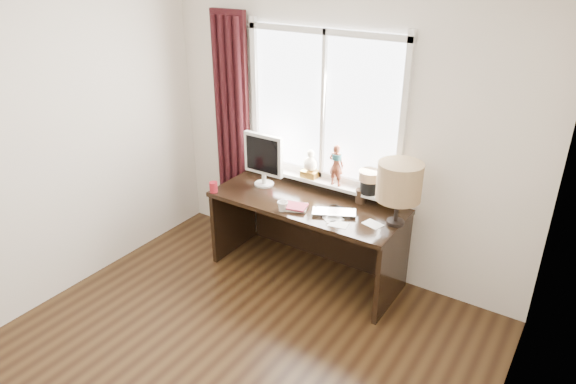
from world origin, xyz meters
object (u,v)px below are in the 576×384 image
Objects in this scene: monitor at (263,157)px; red_cup at (214,187)px; laptop at (334,213)px; desk at (312,221)px; mug at (283,206)px; table_lamp at (399,182)px.

red_cup is at bearing -127.60° from monitor.
desk is (-0.32, 0.18, -0.26)m from laptop.
mug is 0.72m from red_cup.
laptop is at bearing 24.91° from mug.
red_cup reaches higher than laptop.
laptop is 3.99× the size of mug.
laptop is 0.61m from table_lamp.
mug is (-0.39, -0.18, 0.03)m from laptop.
laptop is 3.79× the size of red_cup.
table_lamp is at bearing 11.73° from red_cup.
monitor is 0.94× the size of table_lamp.
monitor is at bearing 178.17° from table_lamp.
monitor is at bearing 141.91° from mug.
mug is at bearing -38.09° from monitor.
desk is 0.73m from monitor.
table_lamp is (1.31, -0.04, 0.09)m from monitor.
red_cup is at bearing 164.57° from laptop.
monitor is (-0.51, -0.02, 0.52)m from desk.
table_lamp reaches higher than mug.
monitor is at bearing -177.47° from desk.
mug is 0.60m from monitor.
desk is (0.80, 0.40, -0.29)m from red_cup.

